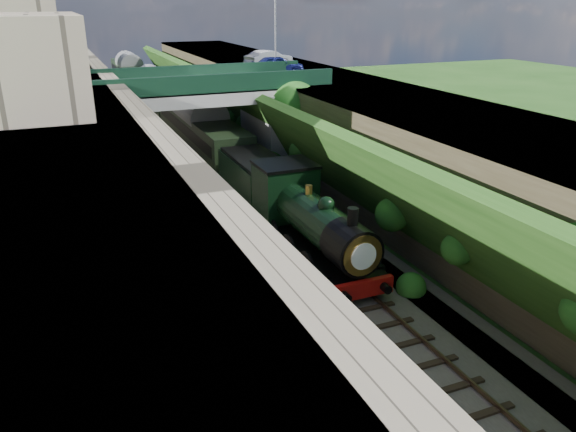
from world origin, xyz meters
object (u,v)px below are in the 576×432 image
at_px(lamppost, 276,27).
at_px(tree, 295,110).
at_px(car_silver, 269,59).
at_px(car_blue, 278,65).
at_px(tender, 256,184).
at_px(road_bridge, 212,117).
at_px(locomotive, 310,223).

bearing_deg(lamppost, tree, -103.10).
height_order(tree, car_silver, car_silver).
xyz_separation_m(lamppost, car_blue, (-0.62, -1.90, -2.64)).
relative_size(tree, lamppost, 1.10).
bearing_deg(car_blue, lamppost, -10.84).
xyz_separation_m(car_blue, tender, (-5.97, -11.49, -5.31)).
xyz_separation_m(road_bridge, car_silver, (7.29, 8.14, 2.86)).
xyz_separation_m(road_bridge, tender, (0.26, -8.03, -2.46)).
relative_size(car_silver, locomotive, 0.41).
bearing_deg(tender, road_bridge, 91.83).
distance_m(road_bridge, car_silver, 11.29).
distance_m(road_bridge, tender, 8.40).
distance_m(car_silver, locomotive, 25.07).
height_order(tree, tender, tree).
bearing_deg(car_silver, lamppost, 154.56).
relative_size(tree, tender, 1.10).
relative_size(car_blue, car_silver, 0.96).
distance_m(car_blue, tender, 14.00).
relative_size(road_bridge, lamppost, 2.67).
bearing_deg(road_bridge, car_blue, 29.12).
xyz_separation_m(tree, tender, (-4.71, -5.34, -3.03)).
height_order(car_silver, tender, car_silver).
relative_size(road_bridge, locomotive, 1.56).
bearing_deg(tender, lamppost, 63.81).
bearing_deg(tree, car_silver, 77.92).
bearing_deg(road_bridge, car_silver, 48.16).
distance_m(road_bridge, tree, 5.68).
height_order(locomotive, tender, locomotive).
bearing_deg(tender, car_blue, 62.56).
height_order(road_bridge, tender, road_bridge).
bearing_deg(locomotive, lamppost, 72.39).
bearing_deg(lamppost, locomotive, -107.61).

